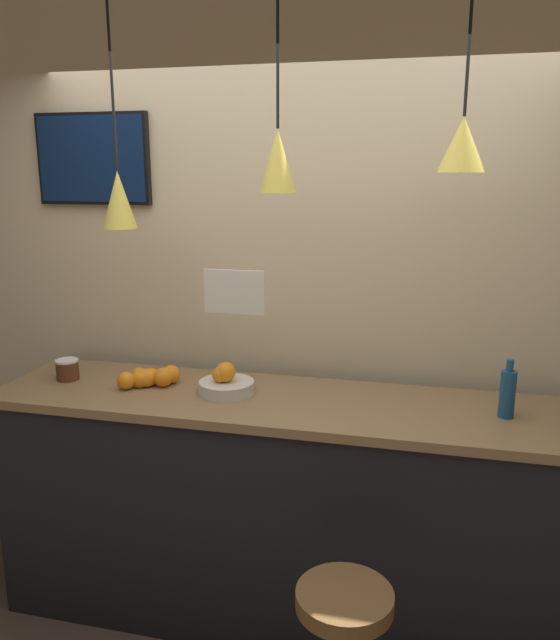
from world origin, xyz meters
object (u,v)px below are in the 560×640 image
Objects in this scene: juice_bottle at (508,393)px; mounted_tv at (93,159)px; spread_jar at (67,370)px; fruit_bowl at (226,383)px.

juice_bottle is 2.19m from mounted_tv.
spread_jar is 0.18× the size of mounted_tv.
juice_bottle is at bearing 0.00° from spread_jar.
fruit_bowl is 1.29m from mounted_tv.
juice_bottle reaches higher than spread_jar.
mounted_tv is (-0.78, 0.36, 0.97)m from fruit_bowl.
juice_bottle is at bearing 0.11° from fruit_bowl.
spread_jar is at bearing -90.24° from mounted_tv.
fruit_bowl reaches higher than spread_jar.
mounted_tv is at bearing 169.64° from juice_bottle.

